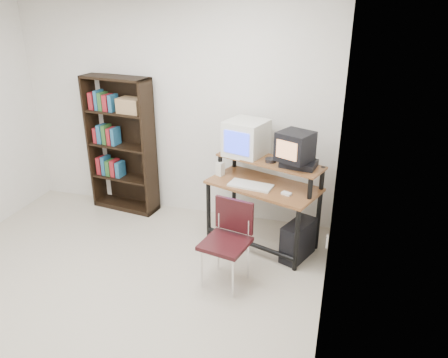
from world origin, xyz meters
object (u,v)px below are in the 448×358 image
(crt_monitor, at_px, (246,138))
(computer_desk, at_px, (264,188))
(bookshelf, at_px, (122,143))
(crt_tv, at_px, (295,146))
(school_chair, at_px, (229,234))
(pc_tower, at_px, (298,240))

(crt_monitor, bearing_deg, computer_desk, -23.19)
(computer_desk, relative_size, bookshelf, 0.76)
(computer_desk, height_order, crt_tv, crt_tv)
(crt_tv, xyz_separation_m, school_chair, (-0.50, -0.77, -0.69))
(crt_tv, distance_m, pc_tower, 1.02)
(pc_tower, distance_m, school_chair, 0.90)
(computer_desk, xyz_separation_m, crt_tv, (0.31, -0.02, 0.51))
(computer_desk, relative_size, crt_monitor, 2.56)
(bookshelf, bearing_deg, crt_tv, -3.05)
(crt_monitor, bearing_deg, school_chair, -68.69)
(crt_monitor, bearing_deg, bookshelf, -169.40)
(crt_monitor, relative_size, crt_tv, 1.22)
(computer_desk, height_order, pc_tower, computer_desk)
(computer_desk, xyz_separation_m, school_chair, (-0.19, -0.79, -0.17))
(crt_monitor, relative_size, school_chair, 0.62)
(bookshelf, bearing_deg, computer_desk, -4.22)
(crt_monitor, height_order, crt_tv, crt_monitor)
(crt_tv, xyz_separation_m, bookshelf, (-2.23, 0.43, -0.31))
(crt_monitor, xyz_separation_m, pc_tower, (0.69, -0.42, -0.96))
(computer_desk, distance_m, pc_tower, 0.67)
(crt_monitor, bearing_deg, crt_tv, -5.87)
(crt_tv, bearing_deg, crt_monitor, -178.06)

